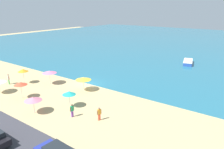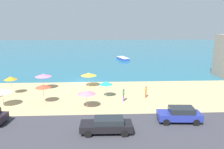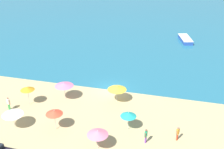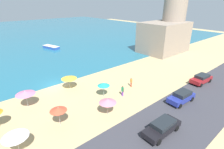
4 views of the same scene
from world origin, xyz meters
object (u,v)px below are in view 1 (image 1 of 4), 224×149
object	(u,v)px
beach_umbrella_0	(21,84)
skiff_nearshore	(188,62)
bather_0	(9,79)
beach_umbrella_6	(69,93)
bather_2	(72,110)
bather_1	(99,113)
beach_umbrella_5	(83,79)
beach_umbrella_2	(33,99)
beach_umbrella_3	(23,70)
beach_umbrella_1	(49,72)

from	to	relation	value
beach_umbrella_0	skiff_nearshore	bearing A→B (deg)	68.76
bather_0	skiff_nearshore	world-z (taller)	bather_0
beach_umbrella_6	bather_2	distance (m)	2.92
bather_1	skiff_nearshore	xyz separation A→B (m)	(0.06, 31.92, -0.46)
beach_umbrella_0	beach_umbrella_5	bearing A→B (deg)	55.05
beach_umbrella_2	beach_umbrella_3	distance (m)	12.13
beach_umbrella_2	beach_umbrella_6	world-z (taller)	beach_umbrella_6
beach_umbrella_0	beach_umbrella_6	size ratio (longest dim) A/B	1.09
beach_umbrella_0	skiff_nearshore	size ratio (longest dim) A/B	0.41
beach_umbrella_2	skiff_nearshore	size ratio (longest dim) A/B	0.36
beach_umbrella_5	beach_umbrella_1	bearing A→B (deg)	-170.82
beach_umbrella_1	skiff_nearshore	world-z (taller)	beach_umbrella_1
beach_umbrella_6	bather_1	bearing A→B (deg)	-4.74
beach_umbrella_1	beach_umbrella_3	world-z (taller)	beach_umbrella_3
beach_umbrella_1	bather_0	xyz separation A→B (m)	(-5.52, -4.13, -1.11)
beach_umbrella_3	beach_umbrella_6	xyz separation A→B (m)	(13.02, -1.94, -0.33)
beach_umbrella_2	skiff_nearshore	xyz separation A→B (m)	(7.61, 35.18, -1.43)
bather_0	bather_1	world-z (taller)	bather_0
beach_umbrella_1	bather_1	xyz separation A→B (m)	(14.47, -4.75, -1.21)
bather_1	skiff_nearshore	bearing A→B (deg)	89.89
bather_1	beach_umbrella_5	bearing A→B (deg)	143.26
beach_umbrella_0	beach_umbrella_3	xyz separation A→B (m)	(-5.36, 3.85, 0.11)
beach_umbrella_6	bather_2	size ratio (longest dim) A/B	1.38
beach_umbrella_0	bather_2	world-z (taller)	beach_umbrella_0
bather_1	beach_umbrella_6	bearing A→B (deg)	175.26
beach_umbrella_3	beach_umbrella_6	distance (m)	13.16
beach_umbrella_0	beach_umbrella_2	world-z (taller)	beach_umbrella_0
beach_umbrella_5	bather_1	size ratio (longest dim) A/B	1.50
beach_umbrella_3	beach_umbrella_2	bearing A→B (deg)	-27.71
beach_umbrella_0	beach_umbrella_6	bearing A→B (deg)	14.02
bather_2	skiff_nearshore	world-z (taller)	bather_2
beach_umbrella_1	beach_umbrella_3	distance (m)	4.49
beach_umbrella_5	skiff_nearshore	distance (m)	27.30
beach_umbrella_6	skiff_nearshore	world-z (taller)	beach_umbrella_6
bather_0	bather_1	distance (m)	20.00
beach_umbrella_1	beach_umbrella_5	xyz separation A→B (m)	(6.66, 1.08, -0.16)
beach_umbrella_2	bather_2	world-z (taller)	beach_umbrella_2
beach_umbrella_5	beach_umbrella_0	bearing A→B (deg)	-124.95
beach_umbrella_5	bather_1	distance (m)	9.80
bather_0	bather_2	distance (m)	17.00
beach_umbrella_5	skiff_nearshore	xyz separation A→B (m)	(7.87, 26.09, -1.51)
beach_umbrella_6	bather_0	world-z (taller)	beach_umbrella_6
beach_umbrella_1	bather_1	distance (m)	15.28
beach_umbrella_3	bather_0	world-z (taller)	beach_umbrella_3
beach_umbrella_2	beach_umbrella_5	size ratio (longest dim) A/B	0.90
beach_umbrella_0	bather_0	distance (m)	7.47
beach_umbrella_5	bather_1	bearing A→B (deg)	-36.74
bather_1	bather_2	size ratio (longest dim) A/B	0.98
beach_umbrella_1	beach_umbrella_5	distance (m)	6.75
beach_umbrella_5	bather_0	size ratio (longest dim) A/B	1.36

